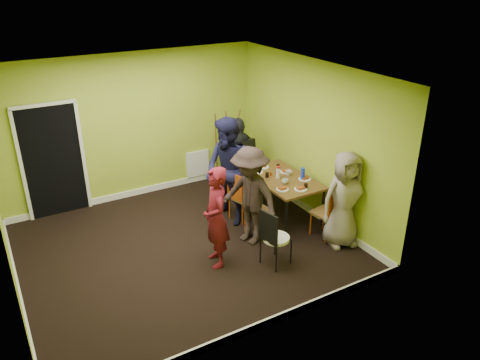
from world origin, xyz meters
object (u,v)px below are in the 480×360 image
object	(u,v)px
person_back_end	(239,156)
person_left_near	(250,196)
thermos	(278,173)
person_standing	(216,218)
chair_left_near	(255,207)
chair_bentwood	(273,235)
blue_bottle	(303,174)
person_front_end	(344,200)
chair_front_end	(330,209)
person_left_far	(228,172)
orange_bottle	(271,174)
easel	(226,146)
chair_back_end	(246,158)
chair_left_far	(239,194)
dining_table	(282,181)

from	to	relation	value
person_back_end	person_left_near	bearing A→B (deg)	47.66
thermos	person_standing	distance (m)	1.83
chair_left_near	chair_bentwood	distance (m)	0.93
thermos	blue_bottle	size ratio (longest dim) A/B	0.88
person_back_end	person_front_end	world-z (taller)	person_front_end
chair_front_end	person_left_far	bearing A→B (deg)	119.96
thermos	person_back_end	xyz separation A→B (m)	(-0.12, 1.18, -0.06)
chair_left_near	orange_bottle	size ratio (longest dim) A/B	11.74
easel	person_back_end	size ratio (longest dim) A/B	0.98
blue_bottle	orange_bottle	world-z (taller)	blue_bottle
orange_bottle	chair_left_near	bearing A→B (deg)	-141.58
chair_left_near	orange_bottle	distance (m)	0.87
chair_front_end	easel	distance (m)	2.98
person_left_far	person_back_end	world-z (taller)	person_left_far
blue_bottle	person_left_far	bearing A→B (deg)	155.24
chair_back_end	blue_bottle	distance (m)	1.32
chair_back_end	chair_left_far	bearing A→B (deg)	40.75
chair_front_end	dining_table	bearing A→B (deg)	91.77
dining_table	thermos	distance (m)	0.17
chair_back_end	orange_bottle	world-z (taller)	chair_back_end
chair_back_end	blue_bottle	world-z (taller)	chair_back_end
orange_bottle	dining_table	bearing A→B (deg)	-53.40
orange_bottle	person_back_end	distance (m)	1.04
chair_left_near	person_back_end	xyz separation A→B (m)	(0.58, 1.55, 0.27)
orange_bottle	person_back_end	xyz separation A→B (m)	(-0.06, 1.03, -0.01)
person_left_near	easel	bearing A→B (deg)	141.64
chair_back_end	person_front_end	xyz separation A→B (m)	(0.45, -2.30, 0.00)
chair_front_end	easel	world-z (taller)	easel
chair_left_far	orange_bottle	size ratio (longest dim) A/B	11.87
chair_left_far	chair_back_end	distance (m)	1.03
thermos	chair_left_far	bearing A→B (deg)	163.59
dining_table	person_left_far	distance (m)	1.01
chair_left_far	thermos	bearing A→B (deg)	58.32
chair_left_near	easel	size ratio (longest dim) A/B	0.60
chair_left_far	person_front_end	size ratio (longest dim) A/B	0.58
chair_back_end	person_left_near	xyz separation A→B (m)	(-0.82, -1.48, 0.03)
dining_table	person_standing	size ratio (longest dim) A/B	0.95
person_standing	chair_bentwood	bearing A→B (deg)	67.31
chair_left_far	person_back_end	size ratio (longest dim) A/B	0.59
thermos	person_left_far	bearing A→B (deg)	161.94
chair_left_far	chair_front_end	world-z (taller)	chair_front_end
chair_left_far	person_left_far	world-z (taller)	person_left_far
easel	orange_bottle	xyz separation A→B (m)	(-0.03, -1.74, 0.03)
dining_table	chair_left_near	distance (m)	0.87
person_front_end	chair_back_end	bearing A→B (deg)	112.57
chair_back_end	chair_front_end	bearing A→B (deg)	89.12
chair_bentwood	person_left_near	distance (m)	0.83
chair_front_end	chair_bentwood	bearing A→B (deg)	178.29
person_back_end	easel	bearing A→B (deg)	-115.29
dining_table	chair_bentwood	world-z (taller)	chair_bentwood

